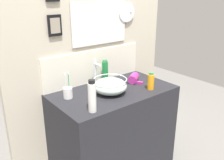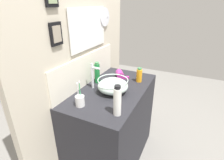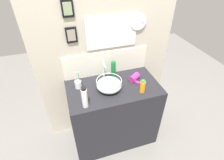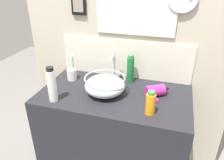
{
  "view_description": "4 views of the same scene",
  "coord_description": "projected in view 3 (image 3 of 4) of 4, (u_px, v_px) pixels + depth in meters",
  "views": [
    {
      "loc": [
        -1.23,
        -1.53,
        1.7
      ],
      "look_at": [
        -0.02,
        0.0,
        0.98
      ],
      "focal_mm": 40.0,
      "sensor_mm": 36.0,
      "label": 1
    },
    {
      "loc": [
        -1.34,
        -0.64,
        1.64
      ],
      "look_at": [
        -0.02,
        0.0,
        0.98
      ],
      "focal_mm": 28.0,
      "sensor_mm": 36.0,
      "label": 2
    },
    {
      "loc": [
        -0.48,
        -1.46,
        2.13
      ],
      "look_at": [
        -0.02,
        0.0,
        0.98
      ],
      "focal_mm": 28.0,
      "sensor_mm": 36.0,
      "label": 3
    },
    {
      "loc": [
        0.37,
        -1.27,
        1.65
      ],
      "look_at": [
        -0.02,
        0.0,
        0.98
      ],
      "focal_mm": 35.0,
      "sensor_mm": 36.0,
      "label": 4
    }
  ],
  "objects": [
    {
      "name": "toothbrush_cup",
      "position": [
        78.0,
        84.0,
        1.94
      ],
      "size": [
        0.07,
        0.07,
        0.21
      ],
      "color": "white",
      "rests_on": "vanity_counter"
    },
    {
      "name": "vanity_counter",
      "position": [
        113.0,
        113.0,
        2.24
      ],
      "size": [
        1.05,
        0.59,
        0.88
      ],
      "primitive_type": "cube",
      "color": "#232328",
      "rests_on": "ground"
    },
    {
      "name": "hair_drier",
      "position": [
        135.0,
        77.0,
        2.06
      ],
      "size": [
        0.18,
        0.19,
        0.08
      ],
      "color": "#B22D8C",
      "rests_on": "vanity_counter"
    },
    {
      "name": "faucet",
      "position": [
        104.0,
        69.0,
        2.01
      ],
      "size": [
        0.02,
        0.1,
        0.25
      ],
      "color": "silver",
      "rests_on": "vanity_counter"
    },
    {
      "name": "glass_bowl_sink",
      "position": [
        109.0,
        85.0,
        1.9
      ],
      "size": [
        0.28,
        0.28,
        0.13
      ],
      "color": "silver",
      "rests_on": "vanity_counter"
    },
    {
      "name": "soap_dispenser",
      "position": [
        113.0,
        69.0,
        2.09
      ],
      "size": [
        0.05,
        0.05,
        0.22
      ],
      "color": "#197233",
      "rests_on": "vanity_counter"
    },
    {
      "name": "ground_plane",
      "position": [
        113.0,
        134.0,
        2.5
      ],
      "size": [
        6.0,
        6.0,
        0.0
      ],
      "primitive_type": "plane",
      "color": "gray"
    },
    {
      "name": "back_panel",
      "position": [
        105.0,
        43.0,
        1.99
      ],
      "size": [
        1.64,
        0.09,
        2.54
      ],
      "color": "beige",
      "rests_on": "ground"
    },
    {
      "name": "lotion_bottle",
      "position": [
        85.0,
        98.0,
        1.66
      ],
      "size": [
        0.06,
        0.06,
        0.24
      ],
      "color": "white",
      "rests_on": "vanity_counter"
    },
    {
      "name": "spray_bottle",
      "position": [
        142.0,
        86.0,
        1.87
      ],
      "size": [
        0.06,
        0.06,
        0.15
      ],
      "color": "orange",
      "rests_on": "vanity_counter"
    }
  ]
}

